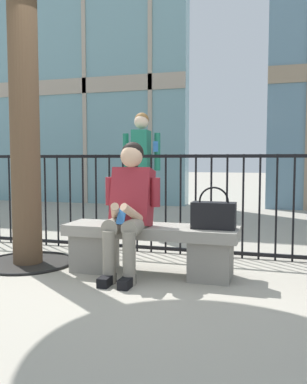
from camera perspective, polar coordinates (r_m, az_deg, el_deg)
The scene contains 7 objects.
ground_plane at distance 3.88m, azimuth -0.43°, elevation -11.22°, with size 60.00×60.00×0.00m, color #A8A091.
stone_bench at distance 3.82m, azimuth -0.43°, elevation -7.30°, with size 1.60×0.44×0.45m.
seated_person_with_phone at distance 3.69m, azimuth -3.39°, elevation -1.76°, with size 0.52×0.66×1.21m.
handbag_on_bench at distance 3.63m, azimuth 8.31°, elevation -3.10°, with size 0.38×0.17×0.37m.
bystander_at_railing at distance 5.83m, azimuth -1.68°, elevation 4.01°, with size 0.55×0.40×1.71m.
plaza_railing at distance 4.59m, azimuth 2.72°, elevation -1.63°, with size 9.69×0.04×1.11m.
building_facade_left at distance 12.01m, azimuth -20.47°, elevation 20.99°, with size 9.78×0.43×9.00m.
Camera 1 is at (1.10, -3.57, 1.05)m, focal length 38.57 mm.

